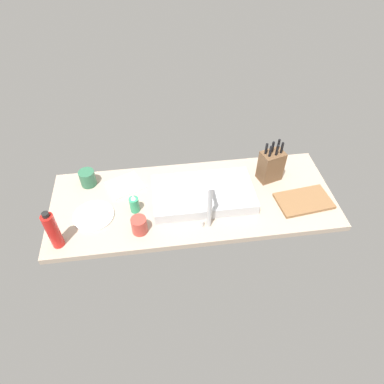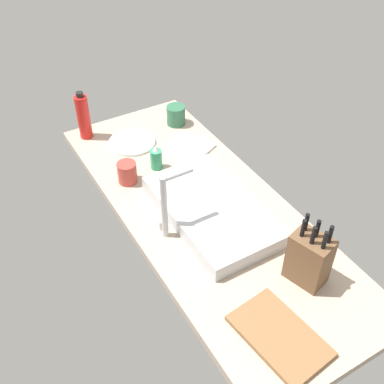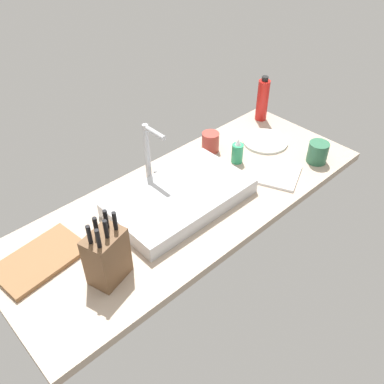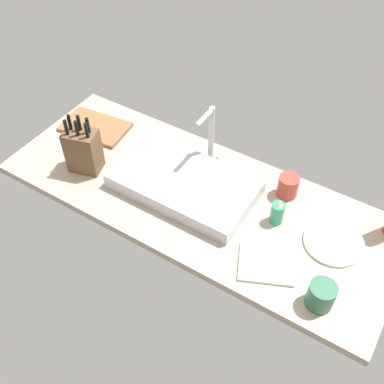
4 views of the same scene
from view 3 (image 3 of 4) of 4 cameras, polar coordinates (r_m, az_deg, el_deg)
countertop_slab at (r=171.98cm, az=-0.16°, el=-1.20°), size 160.66×62.05×3.50cm
sink_basin at (r=166.16cm, az=-1.71°, el=-0.70°), size 56.63×32.32×6.37cm
faucet at (r=170.16cm, az=-5.90°, el=5.62°), size 5.50×12.73×27.89cm
knife_block at (r=137.21cm, az=-11.60°, el=-8.59°), size 15.17×12.56×25.98cm
cutting_board at (r=154.81cm, az=-20.09°, el=-8.69°), size 31.90×21.81×1.80cm
soap_bottle at (r=189.38cm, az=6.25°, el=5.43°), size 5.23×5.23×11.91cm
water_bottle at (r=222.30cm, az=9.66°, el=12.38°), size 6.03×6.03×23.73cm
dinner_plate at (r=207.58cm, az=10.02°, el=6.89°), size 21.98×21.98×1.20cm
dish_towel at (r=186.14cm, az=11.90°, el=2.37°), size 24.29×22.78×1.20cm
coffee_mug at (r=197.12cm, az=16.88°, el=5.24°), size 9.11×9.11×9.66cm
ceramic_cup at (r=196.42cm, az=2.55°, el=6.88°), size 8.14×8.14×9.38cm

